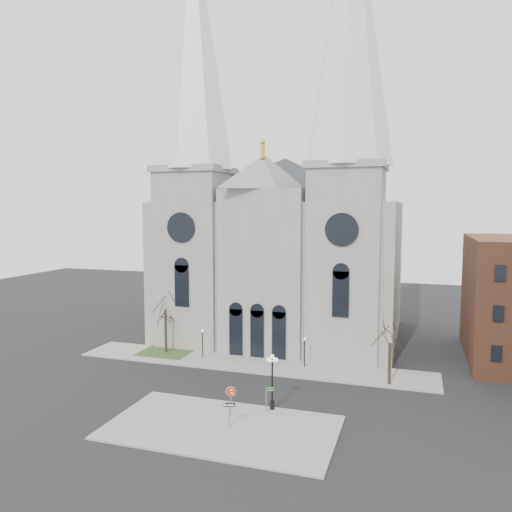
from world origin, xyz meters
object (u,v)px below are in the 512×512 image
(street_name_sign, at_px, (267,397))
(stop_sign, at_px, (231,394))
(one_way_sign, at_px, (229,410))
(globe_lamp, at_px, (272,375))

(street_name_sign, bearing_deg, stop_sign, -173.96)
(one_way_sign, bearing_deg, stop_sign, 86.64)
(one_way_sign, relative_size, street_name_sign, 0.94)
(one_way_sign, height_order, street_name_sign, street_name_sign)
(stop_sign, relative_size, street_name_sign, 1.10)
(globe_lamp, distance_m, one_way_sign, 5.19)
(one_way_sign, distance_m, street_name_sign, 4.28)
(one_way_sign, bearing_deg, globe_lamp, 41.83)
(stop_sign, distance_m, street_name_sign, 3.13)
(globe_lamp, relative_size, street_name_sign, 2.18)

